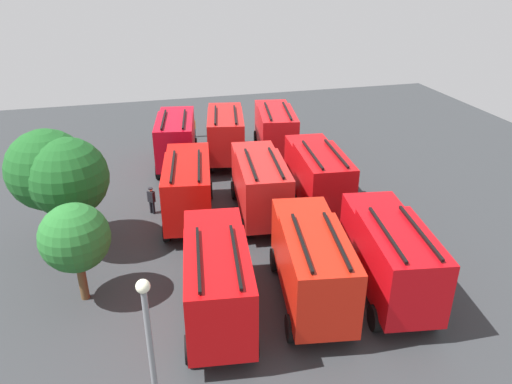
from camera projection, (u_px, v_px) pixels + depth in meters
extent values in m
plane|color=#2D3033|center=(256.00, 213.00, 29.42)|extent=(54.24, 54.24, 0.00)
cube|color=red|center=(372.00, 226.00, 23.76)|extent=(2.55, 2.80, 2.60)
cube|color=#8C9EAD|center=(366.00, 211.00, 24.56)|extent=(0.40, 2.11, 1.46)
cube|color=red|center=(398.00, 265.00, 20.56)|extent=(5.12, 3.19, 2.90)
cube|color=black|center=(387.00, 233.00, 19.81)|extent=(4.29, 0.77, 0.12)
cube|color=black|center=(420.00, 231.00, 19.94)|extent=(4.29, 0.77, 0.12)
cube|color=silver|center=(362.00, 234.00, 25.33)|extent=(0.55, 2.38, 0.28)
cylinder|color=black|center=(344.00, 253.00, 24.50)|extent=(1.14, 0.51, 1.10)
cylinder|color=black|center=(391.00, 250.00, 24.72)|extent=(1.14, 0.51, 1.10)
cylinder|color=black|center=(375.00, 318.00, 20.11)|extent=(1.14, 0.51, 1.10)
cylinder|color=black|center=(432.00, 314.00, 20.33)|extent=(1.14, 0.51, 1.10)
cube|color=red|center=(307.00, 159.00, 31.58)|extent=(2.42, 2.69, 2.60)
cube|color=#8C9EAD|center=(303.00, 149.00, 32.38)|extent=(0.28, 2.12, 1.46)
cube|color=red|center=(323.00, 179.00, 28.40)|extent=(5.01, 2.93, 2.90)
cube|color=black|center=(312.00, 154.00, 27.62)|extent=(4.31, 0.52, 0.12)
cube|color=black|center=(336.00, 153.00, 27.82)|extent=(4.31, 0.52, 0.12)
cube|color=silver|center=(302.00, 168.00, 33.14)|extent=(0.42, 2.38, 0.28)
cylinder|color=black|center=(287.00, 181.00, 32.25)|extent=(1.13, 0.45, 1.10)
cylinder|color=black|center=(323.00, 179.00, 32.60)|extent=(1.13, 0.45, 1.10)
cylinder|color=black|center=(306.00, 217.00, 27.90)|extent=(1.13, 0.45, 1.10)
cylinder|color=black|center=(347.00, 213.00, 28.24)|extent=(1.13, 0.45, 1.10)
cube|color=red|center=(272.00, 119.00, 39.20)|extent=(2.59, 2.83, 2.60)
cube|color=#8C9EAD|center=(270.00, 112.00, 40.01)|extent=(0.44, 2.11, 1.46)
cube|color=red|center=(277.00, 132.00, 35.99)|extent=(5.15, 3.27, 2.90)
cube|color=black|center=(268.00, 111.00, 35.26)|extent=(4.28, 0.85, 0.12)
cube|color=black|center=(287.00, 111.00, 35.36)|extent=(4.28, 0.85, 0.12)
cube|color=silver|center=(270.00, 128.00, 40.78)|extent=(0.60, 2.37, 0.28)
cylinder|color=black|center=(256.00, 137.00, 39.96)|extent=(1.14, 0.53, 1.10)
cylinder|color=black|center=(286.00, 137.00, 40.14)|extent=(1.14, 0.53, 1.10)
cylinder|color=black|center=(262.00, 160.00, 35.56)|extent=(1.14, 0.53, 1.10)
cylinder|color=black|center=(295.00, 159.00, 35.74)|extent=(1.14, 0.53, 1.10)
cube|color=red|center=(301.00, 233.00, 23.21)|extent=(2.56, 2.81, 2.60)
cube|color=#8C9EAD|center=(297.00, 216.00, 24.02)|extent=(0.40, 2.11, 1.46)
cube|color=red|center=(317.00, 273.00, 20.01)|extent=(5.13, 3.20, 2.90)
cube|color=black|center=(302.00, 241.00, 19.27)|extent=(4.29, 0.78, 0.12)
cube|color=black|center=(336.00, 239.00, 19.39)|extent=(4.29, 0.78, 0.12)
cube|color=silver|center=(296.00, 241.00, 24.79)|extent=(0.56, 2.38, 0.28)
cylinder|color=black|center=(275.00, 260.00, 23.96)|extent=(1.14, 0.51, 1.10)
cylinder|color=black|center=(323.00, 257.00, 24.17)|extent=(1.14, 0.51, 1.10)
cylinder|color=black|center=(291.00, 328.00, 19.56)|extent=(1.14, 0.51, 1.10)
cylinder|color=black|center=(350.00, 324.00, 19.78)|extent=(1.14, 0.51, 1.10)
cube|color=red|center=(254.00, 167.00, 30.35)|extent=(2.45, 2.71, 2.60)
cube|color=#8C9EAD|center=(251.00, 156.00, 31.15)|extent=(0.30, 2.12, 1.46)
cube|color=red|center=(263.00, 189.00, 27.17)|extent=(5.03, 2.98, 2.90)
cube|color=black|center=(250.00, 164.00, 26.39)|extent=(4.31, 0.57, 0.12)
cube|color=black|center=(276.00, 162.00, 26.58)|extent=(4.31, 0.57, 0.12)
cube|color=silver|center=(251.00, 177.00, 31.92)|extent=(0.44, 2.38, 0.28)
cylinder|color=black|center=(234.00, 190.00, 31.04)|extent=(1.13, 0.46, 1.10)
cylinder|color=black|center=(272.00, 188.00, 31.36)|extent=(1.13, 0.46, 1.10)
cylinder|color=black|center=(244.00, 229.00, 26.67)|extent=(1.13, 0.46, 1.10)
cylinder|color=black|center=(288.00, 225.00, 26.99)|extent=(1.13, 0.46, 1.10)
cube|color=red|center=(225.00, 123.00, 38.39)|extent=(2.62, 2.86, 2.60)
cube|color=#8C9EAD|center=(225.00, 115.00, 39.20)|extent=(0.47, 2.10, 1.46)
cube|color=red|center=(226.00, 136.00, 35.18)|extent=(5.18, 3.33, 2.90)
cube|color=black|center=(215.00, 115.00, 34.46)|extent=(4.27, 0.91, 0.12)
cube|color=black|center=(235.00, 114.00, 34.54)|extent=(4.27, 0.91, 0.12)
cube|color=silver|center=(225.00, 132.00, 39.97)|extent=(0.63, 2.37, 0.28)
cylinder|color=black|center=(211.00, 141.00, 39.17)|extent=(1.15, 0.54, 1.10)
cylinder|color=black|center=(241.00, 140.00, 39.32)|extent=(1.15, 0.54, 1.10)
cylinder|color=black|center=(210.00, 165.00, 34.77)|extent=(1.15, 0.54, 1.10)
cylinder|color=black|center=(244.00, 164.00, 34.91)|extent=(1.15, 0.54, 1.10)
cube|color=red|center=(214.00, 246.00, 22.17)|extent=(2.49, 2.75, 2.60)
cube|color=#8C9EAD|center=(212.00, 228.00, 22.97)|extent=(0.34, 2.12, 1.46)
cube|color=red|center=(218.00, 291.00, 18.98)|extent=(5.07, 3.07, 2.90)
cube|color=black|center=(198.00, 257.00, 18.22)|extent=(4.30, 0.65, 0.12)
cube|color=black|center=(235.00, 255.00, 18.38)|extent=(4.30, 0.65, 0.12)
cube|color=silver|center=(213.00, 253.00, 23.74)|extent=(0.49, 2.38, 0.28)
cylinder|color=black|center=(189.00, 274.00, 22.88)|extent=(1.13, 0.48, 1.10)
cylinder|color=black|center=(240.00, 270.00, 23.16)|extent=(1.13, 0.48, 1.10)
cylinder|color=black|center=(190.00, 349.00, 18.50)|extent=(1.13, 0.48, 1.10)
cylinder|color=black|center=(253.00, 344.00, 18.78)|extent=(1.13, 0.48, 1.10)
cube|color=red|center=(189.00, 169.00, 30.06)|extent=(2.54, 2.80, 2.60)
cube|color=#8C9EAD|center=(189.00, 158.00, 30.87)|extent=(0.39, 2.11, 1.46)
cube|color=red|center=(188.00, 192.00, 26.86)|extent=(5.12, 3.18, 2.90)
cube|color=black|center=(173.00, 166.00, 26.12)|extent=(4.29, 0.76, 0.12)
cube|color=black|center=(199.00, 165.00, 26.24)|extent=(4.29, 0.76, 0.12)
cube|color=silver|center=(190.00, 179.00, 31.64)|extent=(0.55, 2.38, 0.28)
cylinder|color=black|center=(171.00, 192.00, 30.80)|extent=(1.14, 0.51, 1.10)
cylinder|color=black|center=(210.00, 190.00, 31.03)|extent=(1.14, 0.51, 1.10)
cylinder|color=black|center=(166.00, 231.00, 26.41)|extent=(1.14, 0.51, 1.10)
cylinder|color=black|center=(211.00, 229.00, 26.64)|extent=(1.14, 0.51, 1.10)
cube|color=red|center=(178.00, 127.00, 37.43)|extent=(2.56, 2.81, 2.60)
cube|color=#8C9EAD|center=(178.00, 119.00, 38.24)|extent=(0.41, 2.11, 1.46)
cube|color=red|center=(175.00, 141.00, 34.23)|extent=(5.13, 3.21, 2.90)
cube|color=black|center=(163.00, 119.00, 33.49)|extent=(4.29, 0.78, 0.12)
cube|color=black|center=(184.00, 119.00, 33.61)|extent=(4.29, 0.78, 0.12)
cube|color=silver|center=(179.00, 136.00, 39.01)|extent=(0.56, 2.38, 0.28)
cylinder|color=black|center=(164.00, 146.00, 38.18)|extent=(1.14, 0.52, 1.10)
cylinder|color=black|center=(195.00, 145.00, 38.39)|extent=(1.14, 0.52, 1.10)
cylinder|color=black|center=(159.00, 171.00, 33.78)|extent=(1.14, 0.52, 1.10)
cylinder|color=black|center=(194.00, 170.00, 34.00)|extent=(1.14, 0.52, 1.10)
cylinder|color=black|center=(151.00, 207.00, 29.32)|extent=(0.16, 0.16, 0.76)
cylinder|color=black|center=(154.00, 208.00, 29.22)|extent=(0.16, 0.16, 0.76)
cube|color=black|center=(151.00, 197.00, 28.96)|extent=(0.47, 0.46, 0.66)
sphere|color=beige|center=(151.00, 190.00, 28.77)|extent=(0.22, 0.22, 0.22)
cylinder|color=black|center=(150.00, 189.00, 28.73)|extent=(0.27, 0.27, 0.06)
cylinder|color=black|center=(192.00, 133.00, 41.55)|extent=(0.16, 0.16, 0.75)
cylinder|color=black|center=(195.00, 133.00, 41.57)|extent=(0.16, 0.16, 0.75)
cube|color=orange|center=(193.00, 125.00, 41.25)|extent=(0.30, 0.45, 0.66)
sphere|color=brown|center=(193.00, 120.00, 41.07)|extent=(0.21, 0.21, 0.21)
cylinder|color=orange|center=(193.00, 119.00, 41.03)|extent=(0.27, 0.27, 0.06)
cylinder|color=brown|center=(83.00, 281.00, 21.77)|extent=(0.37, 0.37, 1.87)
sphere|color=#236628|center=(75.00, 238.00, 20.81)|extent=(2.99, 2.99, 2.99)
cylinder|color=brown|center=(77.00, 229.00, 25.26)|extent=(0.49, 0.49, 2.46)
sphere|color=#19511E|center=(68.00, 177.00, 24.00)|extent=(3.94, 3.94, 3.94)
cylinder|color=brown|center=(59.00, 223.00, 25.75)|extent=(0.51, 0.51, 2.55)
sphere|color=#19511E|center=(48.00, 170.00, 24.44)|extent=(4.08, 4.08, 4.08)
cone|color=#F2600C|center=(244.00, 182.00, 32.68)|extent=(0.43, 0.43, 0.61)
sphere|color=#F2EFCC|center=(143.00, 286.00, 11.83)|extent=(0.36, 0.36, 0.36)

